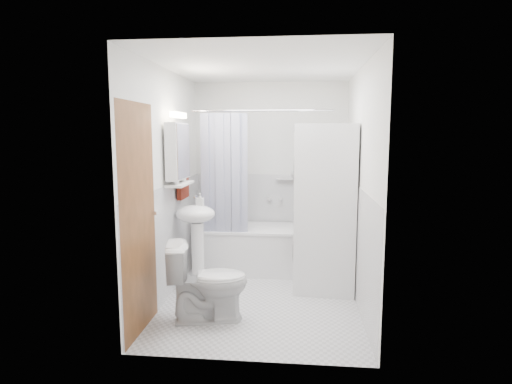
# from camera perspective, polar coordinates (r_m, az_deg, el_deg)

# --- Properties ---
(floor) EXTENTS (2.60, 2.60, 0.00)m
(floor) POSITION_cam_1_polar(r_m,az_deg,el_deg) (4.70, 0.72, -13.87)
(floor) COLOR silver
(floor) RESTS_ON ground
(room_walls) EXTENTS (2.60, 2.60, 2.60)m
(room_walls) POSITION_cam_1_polar(r_m,az_deg,el_deg) (4.38, 0.76, 4.53)
(room_walls) COLOR white
(room_walls) RESTS_ON ground
(wainscot) EXTENTS (1.98, 2.58, 2.58)m
(wainscot) POSITION_cam_1_polar(r_m,az_deg,el_deg) (4.80, 1.05, -5.90)
(wainscot) COLOR silver
(wainscot) RESTS_ON ground
(door) EXTENTS (0.05, 2.00, 2.00)m
(door) POSITION_cam_1_polar(r_m,az_deg,el_deg) (4.10, -13.32, -2.76)
(door) COLOR brown
(door) RESTS_ON ground
(bathtub) EXTENTS (1.47, 0.70, 0.56)m
(bathtub) POSITION_cam_1_polar(r_m,az_deg,el_deg) (5.48, 1.03, -7.30)
(bathtub) COLOR white
(bathtub) RESTS_ON ground
(tub_spout) EXTENTS (0.04, 0.12, 0.04)m
(tub_spout) POSITION_cam_1_polar(r_m,az_deg,el_deg) (5.67, 3.33, -0.88)
(tub_spout) COLOR silver
(tub_spout) RESTS_ON room_walls
(curtain_rod) EXTENTS (1.65, 0.02, 0.02)m
(curtain_rod) POSITION_cam_1_polar(r_m,az_deg,el_deg) (5.01, 0.80, 10.81)
(curtain_rod) COLOR silver
(curtain_rod) RESTS_ON room_walls
(shower_curtain) EXTENTS (0.55, 0.02, 1.45)m
(shower_curtain) POSITION_cam_1_polar(r_m,az_deg,el_deg) (5.09, -4.28, 2.29)
(shower_curtain) COLOR #151C4B
(shower_curtain) RESTS_ON curtain_rod
(sink) EXTENTS (0.44, 0.37, 1.04)m
(sink) POSITION_cam_1_polar(r_m,az_deg,el_deg) (4.83, -7.99, -4.62)
(sink) COLOR white
(sink) RESTS_ON ground
(medicine_cabinet) EXTENTS (0.13, 0.50, 0.71)m
(medicine_cabinet) POSITION_cam_1_polar(r_m,az_deg,el_deg) (4.64, -10.39, 5.56)
(medicine_cabinet) COLOR white
(medicine_cabinet) RESTS_ON room_walls
(shelf) EXTENTS (0.18, 0.54, 0.02)m
(shelf) POSITION_cam_1_polar(r_m,az_deg,el_deg) (4.66, -10.10, 1.07)
(shelf) COLOR silver
(shelf) RESTS_ON room_walls
(shower_caddy) EXTENTS (0.22, 0.06, 0.02)m
(shower_caddy) POSITION_cam_1_polar(r_m,az_deg,el_deg) (5.63, 3.86, 1.79)
(shower_caddy) COLOR silver
(shower_caddy) RESTS_ON room_walls
(towel) EXTENTS (0.07, 0.35, 0.83)m
(towel) POSITION_cam_1_polar(r_m,az_deg,el_deg) (4.94, -9.77, 4.05)
(towel) COLOR #58180C
(towel) RESTS_ON room_walls
(washer_dryer) EXTENTS (0.71, 0.70, 1.84)m
(washer_dryer) POSITION_cam_1_polar(r_m,az_deg,el_deg) (4.80, 9.21, -2.10)
(washer_dryer) COLOR white
(washer_dryer) RESTS_ON ground
(toilet) EXTENTS (0.82, 0.57, 0.73)m
(toilet) POSITION_cam_1_polar(r_m,az_deg,el_deg) (4.09, -6.45, -11.82)
(toilet) COLOR white
(toilet) RESTS_ON ground
(soap_pump) EXTENTS (0.08, 0.17, 0.08)m
(soap_pump) POSITION_cam_1_polar(r_m,az_deg,el_deg) (4.80, -7.47, -1.71)
(soap_pump) COLOR gray
(soap_pump) RESTS_ON sink
(shelf_bottle) EXTENTS (0.07, 0.18, 0.07)m
(shelf_bottle) POSITION_cam_1_polar(r_m,az_deg,el_deg) (4.52, -10.63, 1.46)
(shelf_bottle) COLOR gray
(shelf_bottle) RESTS_ON shelf
(shelf_cup) EXTENTS (0.10, 0.09, 0.10)m
(shelf_cup) POSITION_cam_1_polar(r_m,az_deg,el_deg) (4.77, -9.73, 1.99)
(shelf_cup) COLOR gray
(shelf_cup) RESTS_ON shelf
(shampoo_a) EXTENTS (0.13, 0.17, 0.13)m
(shampoo_a) POSITION_cam_1_polar(r_m,az_deg,el_deg) (5.62, 5.42, 2.54)
(shampoo_a) COLOR gray
(shampoo_a) RESTS_ON shower_caddy
(shampoo_b) EXTENTS (0.08, 0.21, 0.08)m
(shampoo_b) POSITION_cam_1_polar(r_m,az_deg,el_deg) (5.62, 6.64, 2.27)
(shampoo_b) COLOR #253796
(shampoo_b) RESTS_ON shower_caddy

